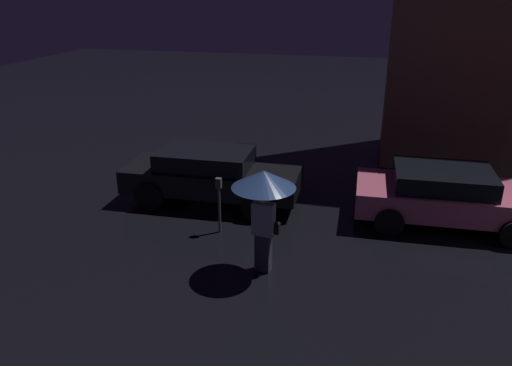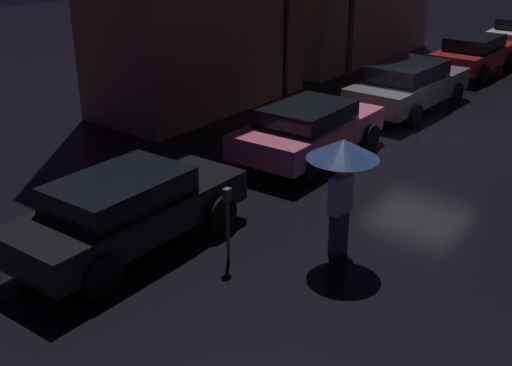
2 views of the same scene
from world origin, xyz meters
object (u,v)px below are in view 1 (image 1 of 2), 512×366
pedestrian_with_umbrella (264,190)px  parked_car_pink (447,195)px  parked_car_black (211,174)px  parking_meter (219,199)px

pedestrian_with_umbrella → parked_car_pink: bearing=49.3°
parked_car_black → parking_meter: size_ratio=3.41×
parked_car_pink → pedestrian_with_umbrella: (-3.56, -2.99, 0.98)m
parked_car_black → parking_meter: bearing=-67.1°
parked_car_black → parked_car_pink: parked_car_black is taller
parked_car_black → pedestrian_with_umbrella: 3.67m
parked_car_pink → parking_meter: (-4.85, -1.66, 0.09)m
parking_meter → parked_car_black: bearing=114.3°
parking_meter → pedestrian_with_umbrella: bearing=-45.9°
parked_car_pink → pedestrian_with_umbrella: size_ratio=2.02×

